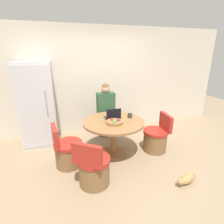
% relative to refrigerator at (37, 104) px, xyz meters
% --- Properties ---
extents(ground_plane, '(12.00, 12.00, 0.00)m').
position_rel_refrigerator_xyz_m(ground_plane, '(1.42, -1.29, -0.91)').
color(ground_plane, '#9E8466').
extents(wall_back, '(7.00, 0.06, 2.60)m').
position_rel_refrigerator_xyz_m(wall_back, '(1.42, 0.39, 0.39)').
color(wall_back, beige).
rests_on(wall_back, ground_plane).
extents(refrigerator, '(0.72, 0.69, 1.81)m').
position_rel_refrigerator_xyz_m(refrigerator, '(0.00, 0.00, 0.00)').
color(refrigerator, silver).
rests_on(refrigerator, ground_plane).
extents(dining_table, '(1.18, 1.18, 0.73)m').
position_rel_refrigerator_xyz_m(dining_table, '(1.43, -0.98, -0.35)').
color(dining_table, olive).
rests_on(dining_table, ground_plane).
extents(chair_right_side, '(0.52, 0.51, 0.79)m').
position_rel_refrigerator_xyz_m(chair_right_side, '(2.33, -1.08, -0.64)').
color(chair_right_side, brown).
rests_on(chair_right_side, ground_plane).
extents(chair_near_left_corner, '(0.58, 0.58, 0.79)m').
position_rel_refrigerator_xyz_m(chair_near_left_corner, '(0.88, -1.71, -0.64)').
color(chair_near_left_corner, brown).
rests_on(chair_near_left_corner, ground_plane).
extents(chair_left_side, '(0.52, 0.51, 0.79)m').
position_rel_refrigerator_xyz_m(chair_left_side, '(0.53, -1.09, -0.64)').
color(chair_left_side, brown).
rests_on(chair_left_side, ground_plane).
extents(person_seated, '(0.40, 0.37, 1.32)m').
position_rel_refrigerator_xyz_m(person_seated, '(1.48, -0.17, -0.18)').
color(person_seated, '#2D2D38').
rests_on(person_seated, ground_plane).
extents(laptop, '(0.29, 0.23, 0.23)m').
position_rel_refrigerator_xyz_m(laptop, '(1.45, -0.87, -0.13)').
color(laptop, '#232328').
rests_on(laptop, dining_table).
extents(fruit_bowl, '(0.31, 0.31, 0.10)m').
position_rel_refrigerator_xyz_m(fruit_bowl, '(1.41, -1.12, -0.14)').
color(fruit_bowl, olive).
rests_on(fruit_bowl, dining_table).
extents(coffee_cup, '(0.09, 0.09, 0.09)m').
position_rel_refrigerator_xyz_m(coffee_cup, '(1.80, -0.90, -0.13)').
color(coffee_cup, '#383333').
rests_on(coffee_cup, dining_table).
extents(cat, '(0.44, 0.24, 0.15)m').
position_rel_refrigerator_xyz_m(cat, '(2.30, -2.13, -0.83)').
color(cat, tan).
rests_on(cat, ground_plane).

